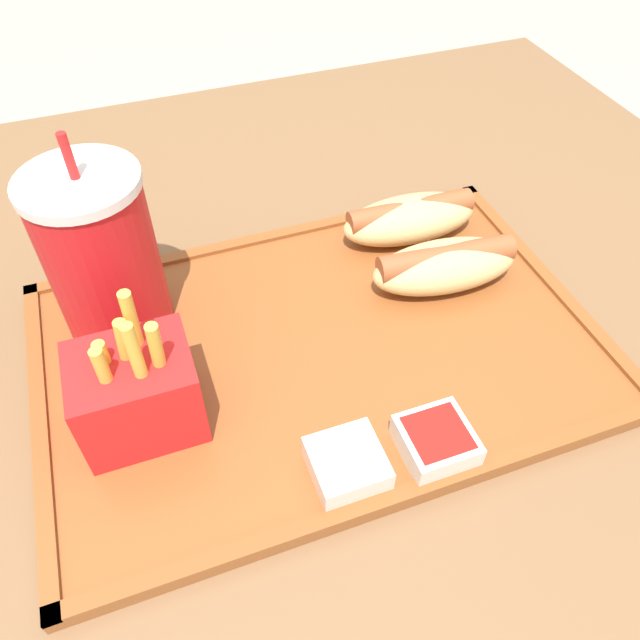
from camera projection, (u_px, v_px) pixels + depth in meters
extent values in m
cube|color=brown|center=(299.00, 565.00, 0.78)|extent=(1.11, 1.04, 0.75)
cube|color=brown|center=(320.00, 348.00, 0.53)|extent=(0.46, 0.31, 0.01)
cube|color=brown|center=(394.00, 497.00, 0.43)|extent=(0.46, 0.01, 0.00)
cube|color=brown|center=(269.00, 237.00, 0.62)|extent=(0.46, 0.01, 0.00)
cube|color=brown|center=(39.00, 419.00, 0.47)|extent=(0.01, 0.31, 0.00)
cube|color=brown|center=(550.00, 280.00, 0.58)|extent=(0.01, 0.31, 0.00)
cylinder|color=red|center=(103.00, 260.00, 0.49)|extent=(0.09, 0.09, 0.14)
cylinder|color=silver|center=(77.00, 183.00, 0.44)|extent=(0.09, 0.09, 0.01)
cylinder|color=red|center=(68.00, 156.00, 0.43)|extent=(0.01, 0.01, 0.03)
ellipsoid|color=#DBB270|center=(409.00, 219.00, 0.61)|extent=(0.14, 0.06, 0.04)
cylinder|color=#9E512D|center=(410.00, 211.00, 0.60)|extent=(0.13, 0.03, 0.02)
ellipsoid|color=#DBB270|center=(445.00, 266.00, 0.56)|extent=(0.14, 0.07, 0.04)
cylinder|color=#9E512D|center=(446.00, 258.00, 0.55)|extent=(0.13, 0.03, 0.02)
cube|color=red|center=(137.00, 393.00, 0.45)|extent=(0.09, 0.07, 0.07)
cylinder|color=gold|center=(140.00, 370.00, 0.41)|extent=(0.01, 0.01, 0.08)
cylinder|color=gold|center=(126.00, 354.00, 0.42)|extent=(0.02, 0.01, 0.07)
cylinder|color=gold|center=(159.00, 360.00, 0.42)|extent=(0.01, 0.02, 0.07)
cylinder|color=gold|center=(108.00, 385.00, 0.42)|extent=(0.01, 0.01, 0.07)
cylinder|color=gold|center=(110.00, 375.00, 0.43)|extent=(0.01, 0.01, 0.06)
cylinder|color=gold|center=(137.00, 339.00, 0.43)|extent=(0.01, 0.02, 0.09)
cube|color=silver|center=(347.00, 464.00, 0.43)|extent=(0.05, 0.05, 0.02)
cube|color=white|center=(347.00, 456.00, 0.43)|extent=(0.04, 0.04, 0.00)
cube|color=silver|center=(436.00, 441.00, 0.45)|extent=(0.05, 0.05, 0.02)
cube|color=#B21914|center=(438.00, 433.00, 0.44)|extent=(0.04, 0.04, 0.00)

